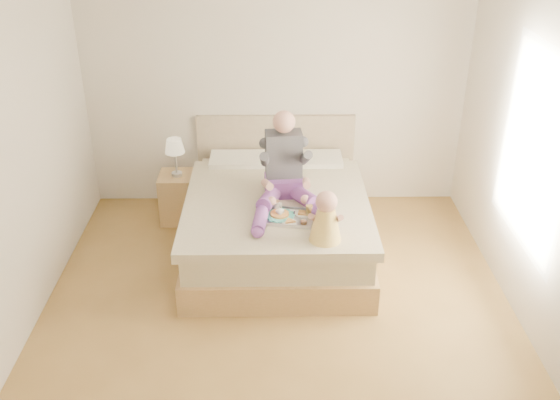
{
  "coord_description": "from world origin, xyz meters",
  "views": [
    {
      "loc": [
        -0.04,
        -4.2,
        3.31
      ],
      "look_at": [
        0.03,
        0.62,
        0.75
      ],
      "focal_mm": 40.0,
      "sensor_mm": 36.0,
      "label": 1
    }
  ],
  "objects_px": {
    "nightstand": "(181,197)",
    "tray": "(289,215)",
    "bed": "(277,217)",
    "baby": "(326,220)",
    "adult": "(285,175)"
  },
  "relations": [
    {
      "from": "bed",
      "to": "baby",
      "type": "relative_size",
      "value": 4.92
    },
    {
      "from": "bed",
      "to": "adult",
      "type": "relative_size",
      "value": 2.14
    },
    {
      "from": "bed",
      "to": "tray",
      "type": "xyz_separation_m",
      "value": [
        0.11,
        -0.53,
        0.32
      ]
    },
    {
      "from": "nightstand",
      "to": "baby",
      "type": "height_order",
      "value": "baby"
    },
    {
      "from": "adult",
      "to": "tray",
      "type": "relative_size",
      "value": 2.18
    },
    {
      "from": "adult",
      "to": "baby",
      "type": "relative_size",
      "value": 2.3
    },
    {
      "from": "tray",
      "to": "nightstand",
      "type": "bearing_deg",
      "value": 146.08
    },
    {
      "from": "nightstand",
      "to": "adult",
      "type": "relative_size",
      "value": 0.51
    },
    {
      "from": "nightstand",
      "to": "tray",
      "type": "xyz_separation_m",
      "value": [
        1.11,
        -1.07,
        0.38
      ]
    },
    {
      "from": "nightstand",
      "to": "baby",
      "type": "bearing_deg",
      "value": -46.14
    },
    {
      "from": "nightstand",
      "to": "adult",
      "type": "height_order",
      "value": "adult"
    },
    {
      "from": "bed",
      "to": "tray",
      "type": "relative_size",
      "value": 4.65
    },
    {
      "from": "tray",
      "to": "baby",
      "type": "height_order",
      "value": "baby"
    },
    {
      "from": "tray",
      "to": "baby",
      "type": "relative_size",
      "value": 1.06
    },
    {
      "from": "nightstand",
      "to": "tray",
      "type": "distance_m",
      "value": 1.59
    }
  ]
}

